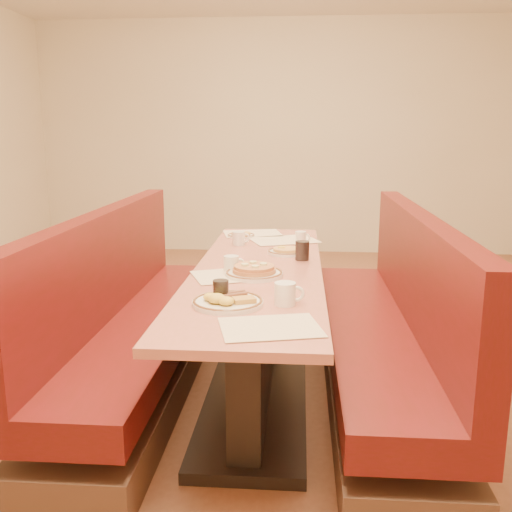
# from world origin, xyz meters

# --- Properties ---
(ground) EXTENTS (8.00, 8.00, 0.00)m
(ground) POSITION_xyz_m (0.00, 0.00, 0.00)
(ground) COLOR #9E6647
(ground) RESTS_ON ground
(room_envelope) EXTENTS (6.04, 8.04, 2.82)m
(room_envelope) POSITION_xyz_m (0.00, 0.00, 1.93)
(room_envelope) COLOR beige
(room_envelope) RESTS_ON ground
(diner_table) EXTENTS (0.70, 2.50, 0.75)m
(diner_table) POSITION_xyz_m (0.00, 0.00, 0.37)
(diner_table) COLOR black
(diner_table) RESTS_ON ground
(booth_left) EXTENTS (0.55, 2.50, 1.05)m
(booth_left) POSITION_xyz_m (-0.73, 0.00, 0.36)
(booth_left) COLOR #4C3326
(booth_left) RESTS_ON ground
(booth_right) EXTENTS (0.55, 2.50, 1.05)m
(booth_right) POSITION_xyz_m (0.73, 0.00, 0.36)
(booth_right) COLOR #4C3326
(booth_right) RESTS_ON ground
(placemat_near_left) EXTENTS (0.48, 0.43, 0.00)m
(placemat_near_left) POSITION_xyz_m (-0.12, -0.21, 0.75)
(placemat_near_left) COLOR beige
(placemat_near_left) RESTS_ON diner_table
(placemat_near_right) EXTENTS (0.44, 0.37, 0.00)m
(placemat_near_right) POSITION_xyz_m (0.12, -1.00, 0.75)
(placemat_near_right) COLOR beige
(placemat_near_right) RESTS_ON diner_table
(placemat_far_left) EXTENTS (0.47, 0.40, 0.00)m
(placemat_far_left) POSITION_xyz_m (-0.12, 1.03, 0.75)
(placemat_far_left) COLOR beige
(placemat_far_left) RESTS_ON diner_table
(placemat_far_right) EXTENTS (0.53, 0.47, 0.00)m
(placemat_far_right) POSITION_xyz_m (0.12, 0.79, 0.75)
(placemat_far_right) COLOR beige
(placemat_far_right) RESTS_ON diner_table
(pancake_plate) EXTENTS (0.30, 0.30, 0.07)m
(pancake_plate) POSITION_xyz_m (-0.01, -0.20, 0.77)
(pancake_plate) COLOR white
(pancake_plate) RESTS_ON diner_table
(eggs_plate) EXTENTS (0.31, 0.31, 0.06)m
(eggs_plate) POSITION_xyz_m (-0.08, -0.72, 0.77)
(eggs_plate) COLOR white
(eggs_plate) RESTS_ON diner_table
(extra_plate_mid) EXTENTS (0.23, 0.23, 0.05)m
(extra_plate_mid) POSITION_xyz_m (0.15, 0.36, 0.77)
(extra_plate_mid) COLOR white
(extra_plate_mid) RESTS_ON diner_table
(extra_plate_far) EXTENTS (0.20, 0.20, 0.04)m
(extra_plate_far) POSITION_xyz_m (-0.19, 0.91, 0.76)
(extra_plate_far) COLOR white
(extra_plate_far) RESTS_ON diner_table
(coffee_mug_a) EXTENTS (0.13, 0.09, 0.10)m
(coffee_mug_a) POSITION_xyz_m (0.17, -0.70, 0.80)
(coffee_mug_a) COLOR white
(coffee_mug_a) RESTS_ON diner_table
(coffee_mug_b) EXTENTS (0.12, 0.08, 0.09)m
(coffee_mug_b) POSITION_xyz_m (-0.13, -0.12, 0.80)
(coffee_mug_b) COLOR white
(coffee_mug_b) RESTS_ON diner_table
(coffee_mug_c) EXTENTS (0.10, 0.07, 0.08)m
(coffee_mug_c) POSITION_xyz_m (0.24, 0.72, 0.79)
(coffee_mug_c) COLOR white
(coffee_mug_c) RESTS_ON diner_table
(coffee_mug_d) EXTENTS (0.12, 0.08, 0.09)m
(coffee_mug_d) POSITION_xyz_m (-0.17, 0.62, 0.80)
(coffee_mug_d) COLOR white
(coffee_mug_d) RESTS_ON diner_table
(soda_tumbler_near) EXTENTS (0.07, 0.07, 0.10)m
(soda_tumbler_near) POSITION_xyz_m (-0.12, -0.67, 0.80)
(soda_tumbler_near) COLOR black
(soda_tumbler_near) RESTS_ON diner_table
(soda_tumbler_mid) EXTENTS (0.08, 0.08, 0.11)m
(soda_tumbler_mid) POSITION_xyz_m (0.24, 0.20, 0.81)
(soda_tumbler_mid) COLOR black
(soda_tumbler_mid) RESTS_ON diner_table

